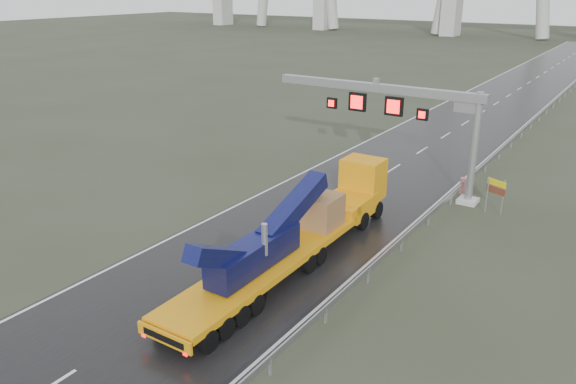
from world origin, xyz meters
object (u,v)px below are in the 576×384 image
Objects in this scene: exit_sign_pair at (496,190)px; striped_barrier at (465,186)px; heavy_haul_truck at (308,224)px; sign_gantry at (404,109)px.

exit_sign_pair reaches higher than striped_barrier.
heavy_haul_truck is 16.18× the size of striped_barrier.
sign_gantry is 12.42m from heavy_haul_truck.
exit_sign_pair is 2.03× the size of striped_barrier.
exit_sign_pair is 3.76m from striped_barrier.
heavy_haul_truck is 7.98× the size of exit_sign_pair.
exit_sign_pair is (6.75, 10.77, -0.06)m from heavy_haul_truck.
striped_barrier is (4.10, 1.58, -5.06)m from sign_gantry.
heavy_haul_truck is at bearing -90.51° from sign_gantry.
sign_gantry is 13.38× the size of striped_barrier.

